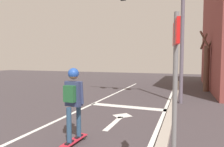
# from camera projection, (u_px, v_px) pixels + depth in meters

# --- Properties ---
(lane_line_center) EXTENTS (0.12, 20.00, 0.01)m
(lane_line_center) POSITION_uv_depth(u_px,v_px,m) (67.00, 116.00, 6.53)
(lane_line_center) COLOR white
(lane_line_center) RESTS_ON ground
(lane_line_curbside) EXTENTS (0.12, 20.00, 0.01)m
(lane_line_curbside) POSITION_uv_depth(u_px,v_px,m) (158.00, 127.00, 5.43)
(lane_line_curbside) COLOR white
(lane_line_curbside) RESTS_ON ground
(stop_bar) EXTENTS (3.23, 0.40, 0.01)m
(stop_bar) POSITION_uv_depth(u_px,v_px,m) (128.00, 107.00, 7.82)
(stop_bar) COLOR white
(stop_bar) RESTS_ON ground
(lane_arrow_stem) EXTENTS (0.16, 1.40, 0.01)m
(lane_arrow_stem) POSITION_uv_depth(u_px,v_px,m) (114.00, 123.00, 5.78)
(lane_arrow_stem) COLOR white
(lane_arrow_stem) RESTS_ON ground
(lane_arrow_head) EXTENTS (0.71, 0.71, 0.01)m
(lane_arrow_head) POSITION_uv_depth(u_px,v_px,m) (122.00, 116.00, 6.57)
(lane_arrow_head) COLOR white
(lane_arrow_head) RESTS_ON ground
(curb_strip) EXTENTS (0.24, 24.00, 0.14)m
(curb_strip) POSITION_uv_depth(u_px,v_px,m) (167.00, 126.00, 5.34)
(curb_strip) COLOR #A59C90
(curb_strip) RESTS_ON ground
(skateboard) EXTENTS (0.26, 0.84, 0.08)m
(skateboard) POSITION_uv_depth(u_px,v_px,m) (74.00, 140.00, 4.36)
(skateboard) COLOR red
(skateboard) RESTS_ON ground
(skater) EXTENTS (0.46, 0.62, 1.65)m
(skater) POSITION_uv_depth(u_px,v_px,m) (73.00, 95.00, 4.28)
(skater) COLOR navy
(skater) RESTS_ON skateboard
(traffic_signal_mast) EXTENTS (3.72, 0.34, 5.75)m
(traffic_signal_mast) POSITION_uv_depth(u_px,v_px,m) (159.00, 10.00, 8.59)
(traffic_signal_mast) COLOR #605765
(traffic_signal_mast) RESTS_ON ground
(street_sign_post) EXTENTS (0.10, 0.44, 2.48)m
(street_sign_post) POSITION_uv_depth(u_px,v_px,m) (175.00, 83.00, 2.36)
(street_sign_post) COLOR slate
(street_sign_post) RESTS_ON ground
(roadside_tree) EXTENTS (0.97, 0.97, 3.73)m
(roadside_tree) POSITION_uv_depth(u_px,v_px,m) (207.00, 65.00, 11.73)
(roadside_tree) COLOR brown
(roadside_tree) RESTS_ON ground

